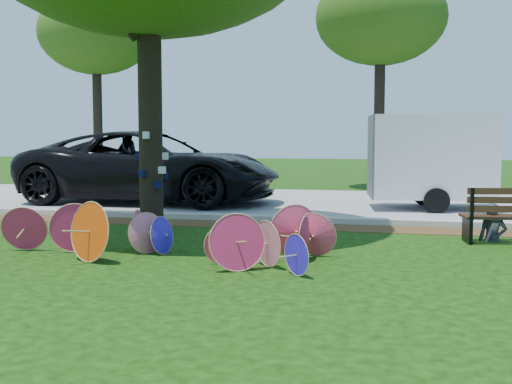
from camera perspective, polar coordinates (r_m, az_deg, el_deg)
ground at (r=8.69m, az=-6.25°, el=-6.96°), size 90.00×90.00×0.00m
mulch_strip at (r=12.96m, az=0.35°, el=-2.98°), size 90.00×1.00×0.01m
curb at (r=13.63m, az=1.00°, el=-2.36°), size 90.00×0.30×0.12m
street at (r=17.69m, az=3.82°, el=-0.88°), size 90.00×8.00×0.01m
parasol_pile at (r=9.46m, az=-6.57°, el=-3.75°), size 5.24×1.81×0.89m
black_van at (r=17.61m, az=-9.37°, el=2.19°), size 7.01×3.28×1.94m
cargo_trailer at (r=16.39m, az=15.28°, el=3.08°), size 3.09×2.18×2.62m
person_left at (r=11.65m, az=20.36°, el=-1.02°), size 0.51×0.37×1.28m
bg_trees at (r=23.06m, az=8.98°, el=14.79°), size 23.61×5.15×7.40m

